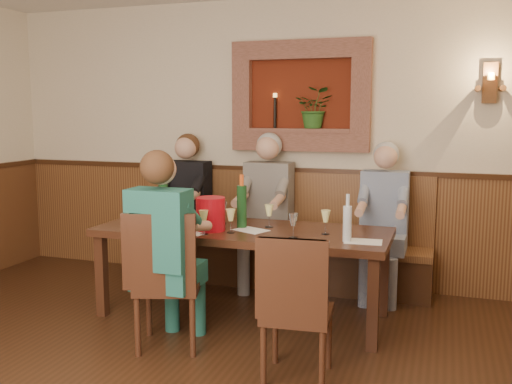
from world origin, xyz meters
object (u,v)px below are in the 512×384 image
chair_near_left (169,307)px  water_bottle (347,223)px  wine_bottle_green_b (164,202)px  person_bench_right (382,235)px  chair_near_right (297,338)px  person_bench_left (185,219)px  wine_bottle_green_a (242,205)px  bench (275,252)px  person_bench_mid (266,224)px  person_chair_front (167,267)px  spittoon_bucket (211,214)px  dining_table (243,237)px

chair_near_left → water_bottle: bearing=7.8°
water_bottle → wine_bottle_green_b: bearing=171.9°
chair_near_left → person_bench_right: person_bench_right is taller
chair_near_right → person_bench_left: (-1.65, 1.81, 0.34)m
person_bench_left → wine_bottle_green_a: 1.26m
bench → wine_bottle_green_b: (-0.74, -0.92, 0.60)m
bench → person_bench_mid: bearing=-119.9°
person_chair_front → water_bottle: (1.20, 0.57, 0.29)m
bench → person_bench_left: (-0.93, -0.11, 0.29)m
chair_near_left → chair_near_right: 1.03m
bench → water_bottle: (0.90, -1.15, 0.57)m
person_bench_left → spittoon_bucket: person_bench_left is taller
water_bottle → bench: bearing=128.0°
wine_bottle_green_a → wine_bottle_green_b: size_ratio=1.04×
person_chair_front → wine_bottle_green_a: 0.92m
bench → wine_bottle_green_b: wine_bottle_green_b is taller
person_chair_front → wine_bottle_green_b: bearing=118.5°
chair_near_right → person_bench_mid: (-0.78, 1.81, 0.35)m
chair_near_left → wine_bottle_green_b: size_ratio=2.40×
bench → chair_near_right: size_ratio=3.12×
spittoon_bucket → wine_bottle_green_b: wine_bottle_green_b is taller
person_bench_mid → wine_bottle_green_a: person_bench_mid is taller
chair_near_left → person_chair_front: bearing=-142.5°
bench → chair_near_left: bench is taller
chair_near_left → wine_bottle_green_b: bearing=101.7°
chair_near_right → chair_near_left: bearing=163.7°
wine_bottle_green_a → wine_bottle_green_b: (-0.72, -0.01, -0.01)m
chair_near_right → person_bench_left: person_bench_left is taller
chair_near_right → wine_bottle_green_b: wine_bottle_green_b is taller
dining_table → chair_near_right: chair_near_right is taller
wine_bottle_green_b → chair_near_left: bearing=-60.9°
bench → wine_bottle_green_a: 1.10m
dining_table → bench: bench is taller
person_bench_mid → person_bench_right: size_ratio=1.05×
chair_near_right → water_bottle: bearing=71.8°
person_bench_right → spittoon_bucket: 1.64m
person_chair_front → water_bottle: person_chair_front is taller
bench → person_bench_right: 1.09m
chair_near_left → person_bench_right: bearing=32.7°
wine_bottle_green_a → wine_bottle_green_b: bearing=-179.6°
person_bench_left → person_bench_right: person_bench_left is taller
person_bench_mid → spittoon_bucket: 1.04m
chair_near_right → water_bottle: size_ratio=2.70×
spittoon_bucket → bench: bearing=78.8°
bench → wine_bottle_green_a: size_ratio=6.80×
person_bench_left → person_chair_front: (0.63, -1.61, -0.02)m
bench → chair_near_left: (-0.29, -1.71, -0.03)m
bench → wine_bottle_green_b: 1.32m
person_bench_mid → water_bottle: size_ratio=4.22×
dining_table → chair_near_right: bearing=-53.6°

